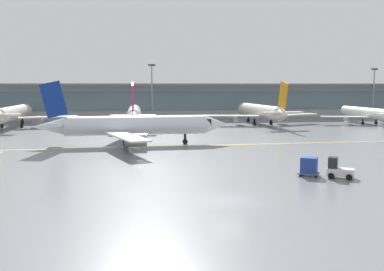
{
  "coord_description": "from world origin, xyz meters",
  "views": [
    {
      "loc": [
        -8.07,
        -34.44,
        9.36
      ],
      "look_at": [
        -0.01,
        20.26,
        3.0
      ],
      "focal_mm": 41.66,
      "sensor_mm": 36.0,
      "label": 1
    }
  ],
  "objects": [
    {
      "name": "gate_airplane_2",
      "position": [
        -6.48,
        62.54,
        2.94
      ],
      "size": [
        27.51,
        29.56,
        9.8
      ],
      "rotation": [
        0.0,
        0.0,
        1.54
      ],
      "color": "silver",
      "rests_on": "ground_plane"
    },
    {
      "name": "baggage_tug",
      "position": [
        12.88,
        6.89,
        0.89
      ],
      "size": [
        2.95,
        2.56,
        2.1
      ],
      "rotation": [
        0.0,
        0.0,
        -0.53
      ],
      "color": "silver",
      "rests_on": "ground_plane"
    },
    {
      "name": "apron_light_mast_2",
      "position": [
        60.63,
        82.11,
        7.61
      ],
      "size": [
        1.8,
        0.36,
        13.85
      ],
      "color": "gray",
      "rests_on": "ground_plane"
    },
    {
      "name": "gate_airplane_4",
      "position": [
        48.27,
        63.62,
        2.56
      ],
      "size": [
        23.96,
        25.8,
        8.54
      ],
      "rotation": [
        0.0,
        0.0,
        1.63
      ],
      "color": "white",
      "rests_on": "ground_plane"
    },
    {
      "name": "apron_light_mast_1",
      "position": [
        -1.49,
        80.94,
        7.96
      ],
      "size": [
        1.8,
        0.36,
        14.54
      ],
      "color": "gray",
      "rests_on": "ground_plane"
    },
    {
      "name": "cargo_dolly_lead",
      "position": [
        10.39,
        8.35,
        1.05
      ],
      "size": [
        2.62,
        2.44,
        1.94
      ],
      "rotation": [
        0.0,
        0.0,
        -0.53
      ],
      "color": "#595B60",
      "rests_on": "ground_plane"
    },
    {
      "name": "gate_airplane_1",
      "position": [
        -32.69,
        67.48,
        3.03
      ],
      "size": [
        28.36,
        30.43,
        10.1
      ],
      "rotation": [
        0.0,
        0.0,
        1.55
      ],
      "color": "silver",
      "rests_on": "ground_plane"
    },
    {
      "name": "taxiway_centreline_stripe",
      "position": [
        -6.55,
        32.38,
        0.0
      ],
      "size": [
        109.98,
        2.98,
        0.01
      ],
      "primitive_type": "cube",
      "rotation": [
        0.0,
        0.0,
        0.02
      ],
      "color": "yellow",
      "rests_on": "ground_plane"
    },
    {
      "name": "terminal_concourse",
      "position": [
        0.0,
        89.41,
        4.92
      ],
      "size": [
        180.72,
        11.0,
        9.6
      ],
      "color": "#9EA3A8",
      "rests_on": "ground_plane"
    },
    {
      "name": "ground_plane",
      "position": [
        0.0,
        0.0,
        0.0
      ],
      "size": [
        400.0,
        400.0,
        0.0
      ],
      "primitive_type": "plane",
      "color": "slate"
    },
    {
      "name": "gate_airplane_3",
      "position": [
        22.99,
        66.08,
        3.03
      ],
      "size": [
        28.26,
        30.51,
        10.1
      ],
      "rotation": [
        0.0,
        0.0,
        1.66
      ],
      "color": "silver",
      "rests_on": "ground_plane"
    },
    {
      "name": "taxiing_regional_jet",
      "position": [
        -6.94,
        34.37,
        2.98
      ],
      "size": [
        30.0,
        27.94,
        9.95
      ],
      "rotation": [
        0.0,
        0.0,
        0.02
      ],
      "color": "silver",
      "rests_on": "ground_plane"
    }
  ]
}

